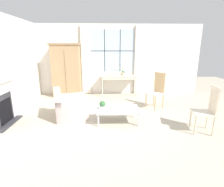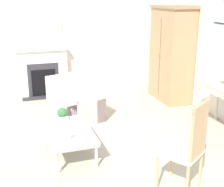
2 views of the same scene
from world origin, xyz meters
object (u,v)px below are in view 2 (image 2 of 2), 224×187
coffee_table (69,133)px  potted_plant_small (62,114)px  armchair_upholstered (75,105)px  armoire (172,54)px  fireplace (42,69)px  pillar_candle (69,136)px  side_chair_wooden (190,143)px

coffee_table → potted_plant_small: bearing=-176.0°
armchair_upholstered → coffee_table: armchair_upholstered is taller
armoire → coffee_table: armoire is taller
fireplace → potted_plant_small: (2.54, 0.01, -0.17)m
potted_plant_small → pillar_candle: size_ratio=1.40×
potted_plant_small → armchair_upholstered: bearing=156.7°
side_chair_wooden → fireplace: bearing=-164.6°
armoire → coffee_table: bearing=-55.3°
armchair_upholstered → potted_plant_small: bearing=-23.3°
armoire → coffee_table: 3.28m
potted_plant_small → fireplace: bearing=-179.8°
armoire → potted_plant_small: bearing=-61.8°
armchair_upholstered → coffee_table: 1.36m
side_chair_wooden → potted_plant_small: bearing=-146.2°
side_chair_wooden → coffee_table: (-1.36, -1.15, -0.29)m
pillar_candle → coffee_table: bearing=168.6°
fireplace → potted_plant_small: size_ratio=9.24×
fireplace → armchair_upholstered: (1.62, 0.40, -0.37)m
fireplace → side_chair_wooden: size_ratio=1.73×
coffee_table → pillar_candle: 0.35m
fireplace → coffee_table: fireplace is taller
side_chair_wooden → potted_plant_small: size_ratio=5.35×
pillar_candle → armchair_upholstered: bearing=165.2°
fireplace → potted_plant_small: bearing=0.2°
fireplace → pillar_candle: size_ratio=12.93×
armchair_upholstered → pillar_candle: size_ratio=6.81×
fireplace → armoire: bearing=67.5°
fireplace → armchair_upholstered: fireplace is taller
armoire → potted_plant_small: 3.08m
armoire → pillar_candle: bearing=-51.5°
potted_plant_small → pillar_candle: 0.72m
fireplace → side_chair_wooden: bearing=15.4°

